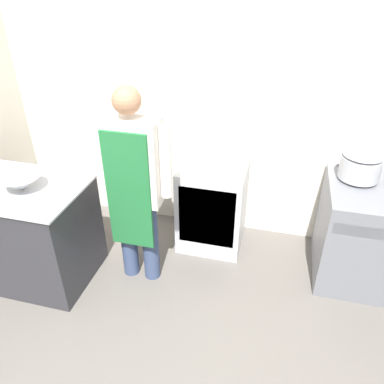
{
  "coord_description": "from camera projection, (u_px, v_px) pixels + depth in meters",
  "views": [
    {
      "loc": [
        0.69,
        -1.2,
        2.42
      ],
      "look_at": [
        0.09,
        1.16,
        0.95
      ],
      "focal_mm": 35.0,
      "sensor_mm": 36.0,
      "label": 1
    }
  ],
  "objects": [
    {
      "name": "fridge_unit",
      "position": [
        213.0,
        205.0,
        3.63
      ],
      "size": [
        0.61,
        0.57,
        0.86
      ],
      "color": "silver",
      "rests_on": "ground_plane"
    },
    {
      "name": "wall_back",
      "position": [
        209.0,
        101.0,
        3.46
      ],
      "size": [
        8.0,
        0.05,
        2.7
      ],
      "color": "silver",
      "rests_on": "ground_plane"
    },
    {
      "name": "prep_counter",
      "position": [
        24.0,
        231.0,
        3.24
      ],
      "size": [
        1.18,
        0.76,
        0.91
      ],
      "color": "#2D2D33",
      "rests_on": "ground_plane"
    },
    {
      "name": "stock_pot",
      "position": [
        361.0,
        165.0,
        3.06
      ],
      "size": [
        0.33,
        0.33,
        0.24
      ],
      "color": "#B2B5BC",
      "rests_on": "stove"
    },
    {
      "name": "person_cook",
      "position": [
        134.0,
        181.0,
        2.93
      ],
      "size": [
        0.63,
        0.24,
        1.72
      ],
      "color": "#38476B",
      "rests_on": "ground_plane"
    },
    {
      "name": "stove",
      "position": [
        370.0,
        234.0,
        3.21
      ],
      "size": [
        0.83,
        0.78,
        0.91
      ],
      "color": "slate",
      "rests_on": "ground_plane"
    },
    {
      "name": "mixing_bowl",
      "position": [
        21.0,
        183.0,
        2.91
      ],
      "size": [
        0.32,
        0.32,
        0.12
      ],
      "color": "#B2B5BC",
      "rests_on": "prep_counter"
    }
  ]
}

